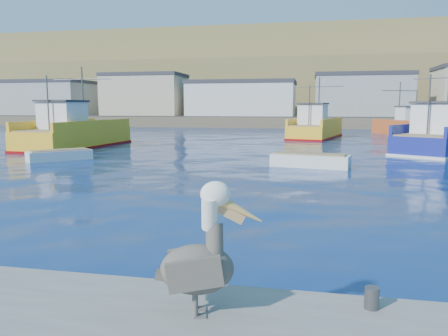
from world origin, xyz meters
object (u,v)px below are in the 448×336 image
(skiff_mid, at_px, (310,162))
(pelican, at_px, (201,258))
(boat_orange, at_px, (403,126))
(trawler_yellow_a, at_px, (75,134))
(trawler_blue, at_px, (440,139))
(trawler_yellow_b, at_px, (315,128))
(skiff_left, at_px, (60,156))

(skiff_mid, bearing_deg, pelican, -94.09)
(pelican, bearing_deg, boat_orange, 76.33)
(trawler_yellow_a, height_order, pelican, trawler_yellow_a)
(trawler_blue, bearing_deg, trawler_yellow_b, 122.63)
(trawler_blue, relative_size, pelican, 6.04)
(trawler_yellow_b, bearing_deg, trawler_yellow_a, -142.03)
(trawler_yellow_a, relative_size, pelican, 6.59)
(trawler_yellow_a, distance_m, trawler_yellow_b, 24.16)
(trawler_yellow_b, distance_m, skiff_mid, 22.97)
(boat_orange, relative_size, skiff_left, 2.47)
(boat_orange, distance_m, skiff_mid, 30.94)
(trawler_yellow_a, relative_size, trawler_blue, 1.09)
(skiff_left, bearing_deg, trawler_yellow_a, 114.43)
(trawler_yellow_a, bearing_deg, skiff_left, -65.57)
(trawler_blue, bearing_deg, skiff_mid, -133.34)
(trawler_yellow_a, xyz_separation_m, trawler_yellow_b, (19.04, 14.86, -0.05))
(trawler_blue, height_order, skiff_mid, trawler_blue)
(trawler_yellow_a, height_order, boat_orange, trawler_yellow_a)
(trawler_yellow_b, height_order, trawler_blue, trawler_yellow_b)
(pelican, bearing_deg, trawler_yellow_a, 123.04)
(trawler_yellow_b, xyz_separation_m, trawler_blue, (8.61, -13.44, -0.01))
(trawler_yellow_a, relative_size, skiff_left, 3.29)
(trawler_blue, xyz_separation_m, skiff_mid, (-8.98, -9.51, -0.70))
(trawler_yellow_b, bearing_deg, skiff_left, -123.75)
(trawler_yellow_b, height_order, skiff_mid, trawler_yellow_b)
(boat_orange, bearing_deg, pelican, -103.67)
(boat_orange, bearing_deg, skiff_mid, -109.42)
(trawler_blue, distance_m, boat_orange, 19.70)
(skiff_mid, xyz_separation_m, pelican, (-1.33, -18.57, 0.97))
(skiff_left, bearing_deg, boat_orange, 49.12)
(trawler_blue, relative_size, skiff_left, 3.01)
(skiff_left, height_order, pelican, pelican)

